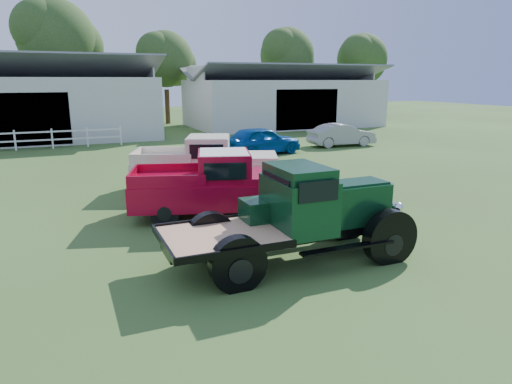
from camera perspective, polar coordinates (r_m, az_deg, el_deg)
name	(u,v)px	position (r m, az deg, el deg)	size (l,w,h in m)	color
ground	(268,243)	(11.77, 1.45, -6.36)	(120.00, 120.00, 0.00)	#395223
shed_left	(17,98)	(36.10, -27.69, 10.35)	(18.80, 10.20, 5.60)	#B1AFA9
shed_right	(282,96)	(41.47, 3.33, 11.87)	(16.80, 9.20, 5.20)	#B1AFA9
tree_b	(58,59)	(44.04, -23.47, 15.00)	(6.90, 6.90, 11.50)	#1F3315
tree_c	(166,74)	(44.08, -11.19, 14.23)	(5.40, 5.40, 9.00)	#1F3315
tree_d	(287,70)	(49.51, 3.87, 14.97)	(6.00, 6.00, 10.00)	#1F3315
tree_e	(361,73)	(52.01, 13.03, 14.33)	(5.70, 5.70, 9.50)	#1F3315
vintage_flatbed	(294,215)	(10.29, 4.72, -2.85)	(5.64, 2.23, 2.23)	#0D371D
red_pickup	(221,184)	(13.82, -4.44, 1.03)	(5.51, 2.12, 2.01)	#9E0523
white_pickup	(206,164)	(17.10, -6.27, 3.48)	(5.47, 2.12, 2.01)	beige
misc_car_blue	(261,140)	(25.45, 0.68, 6.47)	(1.83, 4.55, 1.55)	#054191
misc_car_grey	(342,135)	(29.15, 10.66, 7.02)	(1.47, 4.20, 1.39)	gray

